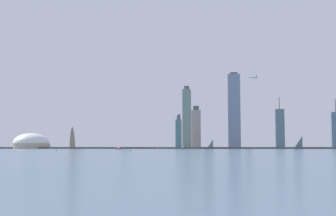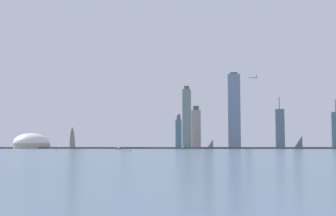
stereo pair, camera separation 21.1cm
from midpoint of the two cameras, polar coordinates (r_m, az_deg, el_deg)
The scene contains 22 objects.
ground_plane at distance 406.15m, azimuth -3.91°, elevation -5.62°, with size 6000.00×6000.00×0.00m, color #496075.
waterfront_pier at distance 929.46m, azimuth 2.35°, elevation -5.09°, with size 977.74×40.07×3.63m, color #555454.
observation_tower at distance 1039.30m, azimuth -11.89°, elevation 2.79°, with size 33.46×33.46×321.80m.
stadium_dome at distance 1024.56m, azimuth -17.00°, elevation -4.37°, with size 80.79×80.79×43.55m.
skyscraper_0 at distance 1018.59m, azimuth 5.09°, elevation -0.52°, with size 22.57×15.96×182.32m.
skyscraper_1 at distance 969.68m, azimuth 8.40°, elevation -0.37°, with size 26.35×17.03×163.90m.
skyscraper_2 at distance 1085.64m, azimuth -17.08°, elevation -2.92°, with size 27.92×17.86×79.44m.
skyscraper_3 at distance 976.56m, azimuth 20.57°, elevation -2.67°, with size 19.84×13.39×101.09m.
skyscraper_4 at distance 1021.40m, azimuth -5.49°, elevation -3.03°, with size 15.96×18.01×75.65m.
skyscraper_5 at distance 1033.39m, azimuth 10.10°, elevation -1.24°, with size 16.17×13.41×139.06m.
skyscraper_6 at distance 1071.23m, azimuth -11.29°, elevation -3.84°, with size 14.82×23.94×48.92m.
skyscraper_7 at distance 1018.54m, azimuth 14.01°, elevation -2.58°, with size 18.74×21.41×113.69m.
skyscraper_8 at distance 967.06m, azimuth 3.59°, elevation -2.62°, with size 19.39×14.79×92.10m.
skyscraper_9 at distance 937.57m, azimuth 2.40°, elevation -1.34°, with size 16.28×25.37×130.95m.
skyscraper_10 at distance 1055.13m, azimuth 16.05°, elevation -2.13°, with size 19.48×20.35×110.98m.
skyscraper_11 at distance 1002.06m, azimuth 1.37°, elevation -3.19°, with size 13.33×12.87×76.61m.
boat_0 at distance 839.60m, azimuth 1.97°, elevation -5.14°, with size 4.02×8.00×10.53m.
boat_2 at distance 776.27m, azimuth -6.31°, elevation -5.13°, with size 10.46×7.59×4.23m.
channel_buoy_0 at distance 457.16m, azimuth -4.84°, elevation -5.37°, with size 1.59×1.59×2.51m, color green.
channel_buoy_1 at distance 565.94m, azimuth -14.05°, elevation -5.17°, with size 1.59×1.59×2.09m, color green.
channel_buoy_2 at distance 771.26m, azimuth -1.35°, elevation -5.16°, with size 1.18×1.18×2.95m, color yellow.
airplane at distance 956.65m, azimuth 10.74°, elevation 3.83°, with size 20.46×20.23×7.25m.
Camera 1 is at (77.61, -398.62, 5.43)m, focal length 47.97 mm.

